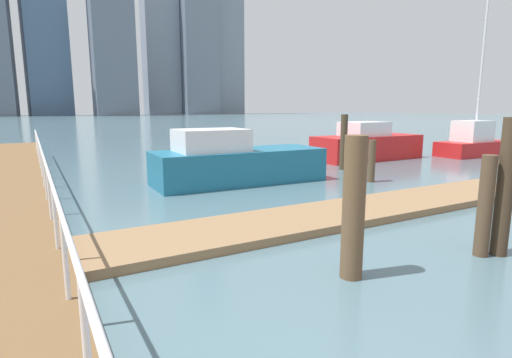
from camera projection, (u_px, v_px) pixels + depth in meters
ground_plane at (114, 163)px, 19.32m from camera, size 300.00×300.00×0.00m
floating_dock at (350, 212)px, 10.00m from camera, size 13.80×2.00×0.18m
boardwalk_railing at (44, 166)px, 9.77m from camera, size 0.06×27.90×1.08m
dock_piling_0 at (344, 142)px, 17.24m from camera, size 0.30×0.30×2.37m
dock_piling_1 at (505, 188)px, 7.13m from camera, size 0.29×0.29×2.49m
dock_piling_2 at (485, 206)px, 7.14m from camera, size 0.26×0.26×1.84m
dock_piling_3 at (354, 208)px, 6.17m from camera, size 0.35×0.35×2.25m
dock_piling_5 at (372, 161)px, 14.40m from camera, size 0.26×0.26×1.52m
moored_boat_1 at (367, 145)px, 20.73m from camera, size 6.05×2.25×1.94m
moored_boat_2 at (474, 142)px, 22.28m from camera, size 4.66×1.89×9.53m
moored_boat_3 at (235, 162)px, 14.22m from camera, size 6.13×2.32×1.93m
skyline_tower_3 at (42, 9)px, 129.63m from camera, size 13.82×12.04×68.37m
skyline_tower_4 at (113, 59)px, 131.09m from camera, size 13.15×11.02×36.89m
skyline_tower_5 at (160, 41)px, 154.30m from camera, size 13.19×10.38×55.71m
skyline_tower_7 at (224, 45)px, 168.09m from camera, size 13.01×13.49×57.21m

